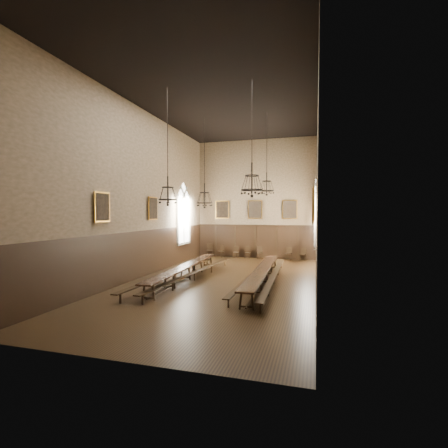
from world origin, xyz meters
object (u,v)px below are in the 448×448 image
at_px(chair_0, 210,253).
at_px(chandelier_front_left, 168,192).
at_px(bench_left_inner, 195,275).
at_px(chandelier_back_right, 267,185).
at_px(chandelier_front_right, 252,183).
at_px(chair_4, 260,255).
at_px(chair_2, 236,254).
at_px(table_right, 262,276).
at_px(chair_7, 303,257).
at_px(chair_3, 247,255).
at_px(bench_left_outer, 175,274).
at_px(chair_6, 289,256).
at_px(chair_1, 221,254).
at_px(bench_right_inner, 252,278).
at_px(bench_right_outer, 274,278).
at_px(table_left, 186,272).
at_px(chandelier_back_left, 205,198).

bearing_deg(chair_0, chandelier_front_left, -97.76).
distance_m(bench_left_inner, chandelier_back_right, 6.28).
bearing_deg(chandelier_front_right, chair_4, 97.59).
distance_m(bench_left_inner, chair_2, 8.63).
bearing_deg(bench_left_inner, table_right, 2.66).
bearing_deg(chair_0, chair_7, -16.78).
height_order(table_right, chair_7, chair_7).
relative_size(chair_3, chandelier_back_right, 0.20).
xyz_separation_m(bench_left_outer, chandelier_front_left, (0.58, -1.99, 4.10)).
height_order(bench_left_outer, chair_7, chair_7).
relative_size(table_right, chair_3, 11.09).
bearing_deg(chandelier_back_right, table_right, -85.92).
height_order(chair_2, chandelier_front_right, chandelier_front_right).
relative_size(chair_6, chair_7, 1.03).
distance_m(bench_left_inner, chair_1, 8.71).
bearing_deg(bench_right_inner, chair_4, 96.77).
distance_m(table_right, chair_4, 8.54).
bearing_deg(bench_right_outer, table_left, -178.35).
bearing_deg(table_right, chandelier_back_right, 94.08).
xyz_separation_m(bench_right_outer, chair_3, (-3.04, 8.36, -0.03)).
height_order(chair_2, chandelier_back_right, chandelier_back_right).
relative_size(bench_right_inner, chandelier_front_right, 1.93).
relative_size(bench_right_inner, chair_7, 10.02).
height_order(bench_right_inner, chair_3, chair_3).
relative_size(chair_2, chandelier_back_right, 0.20).
relative_size(chair_6, chandelier_front_left, 0.19).
height_order(bench_left_outer, chandelier_back_right, chandelier_back_right).
bearing_deg(bench_right_outer, chair_4, 104.00).
bearing_deg(chair_1, chandelier_front_left, -66.64).
distance_m(table_left, bench_right_inner, 3.49).
relative_size(table_right, chandelier_back_right, 2.16).
relative_size(bench_left_inner, chandelier_back_left, 1.96).
height_order(chair_4, chair_6, chair_6).
bearing_deg(chair_3, bench_right_inner, -77.69).
bearing_deg(bench_right_inner, table_right, 3.30).
relative_size(table_left, bench_left_inner, 0.93).
bearing_deg(chair_2, chandelier_back_left, -92.49).
height_order(table_right, chandelier_back_left, chandelier_back_left).
bearing_deg(chandelier_back_right, chair_4, 102.77).
bearing_deg(chandelier_front_left, bench_right_outer, 28.48).
bearing_deg(chair_1, table_left, -66.46).
distance_m(bench_right_inner, chair_4, 8.49).
relative_size(chair_4, chandelier_front_left, 0.18).
height_order(bench_left_outer, bench_left_inner, bench_left_inner).
bearing_deg(chair_7, bench_left_inner, -107.19).
relative_size(chair_6, chandelier_back_left, 0.18).
bearing_deg(chair_4, chandelier_back_right, -94.43).
bearing_deg(bench_left_outer, chair_4, 71.21).
bearing_deg(chair_4, chair_7, -15.88).
relative_size(bench_left_outer, chair_2, 11.20).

